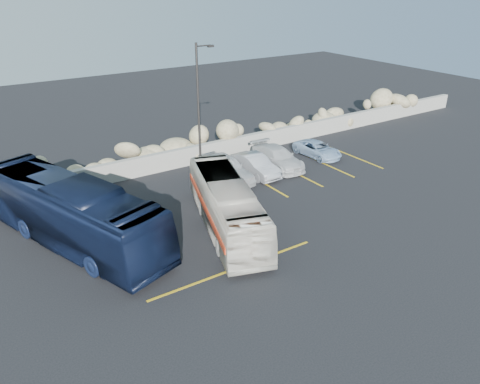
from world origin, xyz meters
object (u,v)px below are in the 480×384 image
lamppost (199,110)px  car_a (225,168)px  vintage_bus (227,205)px  car_b (255,165)px  car_d (317,149)px  car_c (278,157)px  tour_coach (71,212)px

lamppost → car_a: bearing=-41.4°
vintage_bus → car_a: vintage_bus is taller
car_b → car_d: 5.43m
car_b → lamppost: bearing=155.9°
car_b → car_c: 1.99m
lamppost → car_b: lamppost is taller
car_b → car_a: bearing=169.6°
car_c → car_a: bearing=-178.0°
lamppost → car_c: bearing=-11.0°
car_a → car_d: bearing=-1.4°
vintage_bus → car_d: 11.68m
lamppost → car_b: 4.95m
tour_coach → lamppost: bearing=2.3°
tour_coach → car_a: (9.67, 2.41, -0.79)m
vintage_bus → car_b: size_ratio=2.32×
tour_coach → car_c: bearing=-9.3°
tour_coach → car_c: (13.61, 2.40, -0.91)m
vintage_bus → tour_coach: 7.15m
car_a → car_b: car_a is taller
car_b → car_c: size_ratio=0.87×
lamppost → car_d: 9.35m
lamppost → car_b: size_ratio=2.09×
car_c → car_b: bearing=-169.0°
car_d → lamppost: bearing=170.6°
vintage_bus → car_b: (5.04, 4.81, -0.61)m
car_c → car_d: car_c is taller
tour_coach → car_d: bearing=-11.1°
car_c → car_d: (3.46, 0.03, -0.14)m
lamppost → car_a: (1.10, -0.97, -3.53)m
lamppost → car_a: 3.82m
lamppost → car_b: bearing=-22.7°
car_b → car_d: car_b is taller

